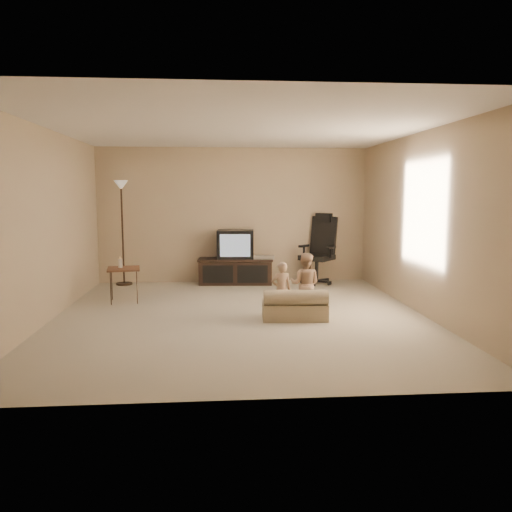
# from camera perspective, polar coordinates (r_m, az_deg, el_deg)

# --- Properties ---
(floor) EXTENTS (5.50, 5.50, 0.00)m
(floor) POSITION_cam_1_polar(r_m,az_deg,el_deg) (6.82, -1.78, -6.92)
(floor) COLOR #AFA48B
(floor) RESTS_ON ground
(room_shell) EXTENTS (5.50, 5.50, 5.50)m
(room_shell) POSITION_cam_1_polar(r_m,az_deg,el_deg) (6.61, -1.83, 5.94)
(room_shell) COLOR silver
(room_shell) RESTS_ON floor
(tv_stand) EXTENTS (1.41, 0.60, 0.99)m
(tv_stand) POSITION_cam_1_polar(r_m,az_deg,el_deg) (9.19, -2.32, -0.63)
(tv_stand) COLOR black
(tv_stand) RESTS_ON floor
(office_chair) EXTENTS (0.84, 0.84, 1.29)m
(office_chair) POSITION_cam_1_polar(r_m,az_deg,el_deg) (9.29, 7.21, -0.27)
(office_chair) COLOR black
(office_chair) RESTS_ON floor
(side_table) EXTENTS (0.55, 0.55, 0.71)m
(side_table) POSITION_cam_1_polar(r_m,az_deg,el_deg) (7.89, -14.93, -1.44)
(side_table) COLOR brown
(side_table) RESTS_ON floor
(floor_lamp) EXTENTS (0.29, 0.29, 1.89)m
(floor_lamp) POSITION_cam_1_polar(r_m,az_deg,el_deg) (9.31, -15.09, 5.20)
(floor_lamp) COLOR black
(floor_lamp) RESTS_ON floor
(child_sofa) EXTENTS (0.88, 0.53, 0.42)m
(child_sofa) POSITION_cam_1_polar(r_m,az_deg,el_deg) (6.65, 4.46, -5.80)
(child_sofa) COLOR tan
(child_sofa) RESTS_ON floor
(toddler_left) EXTENTS (0.30, 0.23, 0.76)m
(toddler_left) POSITION_cam_1_polar(r_m,az_deg,el_deg) (6.68, 2.92, -3.89)
(toddler_left) COLOR tan
(toddler_left) RESTS_ON floor
(toddler_right) EXTENTS (0.47, 0.35, 0.86)m
(toddler_right) POSITION_cam_1_polar(r_m,az_deg,el_deg) (6.86, 5.63, -3.20)
(toddler_right) COLOR tan
(toddler_right) RESTS_ON floor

